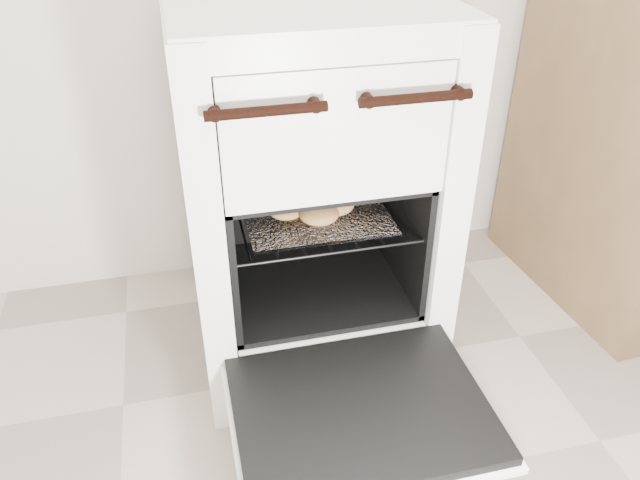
{
  "coord_description": "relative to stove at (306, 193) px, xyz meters",
  "views": [
    {
      "loc": [
        -0.46,
        -0.04,
        1.08
      ],
      "look_at": [
        -0.2,
        1.07,
        0.36
      ],
      "focal_mm": 35.0,
      "sensor_mm": 36.0,
      "label": 1
    }
  ],
  "objects": [
    {
      "name": "stove",
      "position": [
        0.0,
        0.0,
        0.0
      ],
      "size": [
        0.54,
        0.61,
        0.83
      ],
      "color": "white",
      "rests_on": "ground"
    },
    {
      "name": "baked_rolls",
      "position": [
        0.0,
        -0.08,
        0.02
      ],
      "size": [
        0.22,
        0.21,
        0.04
      ],
      "color": "tan",
      "rests_on": "foil_sheet"
    },
    {
      "name": "oven_rack",
      "position": [
        0.0,
        -0.06,
        -0.01
      ],
      "size": [
        0.4,
        0.38,
        0.01
      ],
      "color": "black",
      "rests_on": "stove"
    },
    {
      "name": "foil_sheet",
      "position": [
        0.0,
        -0.08,
        -0.0
      ],
      "size": [
        0.31,
        0.27,
        0.01
      ],
      "primitive_type": "cube",
      "color": "white",
      "rests_on": "oven_rack"
    },
    {
      "name": "oven_door",
      "position": [
        -0.0,
        -0.46,
        -0.23
      ],
      "size": [
        0.49,
        0.38,
        0.03
      ],
      "color": "black",
      "rests_on": "stove"
    }
  ]
}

